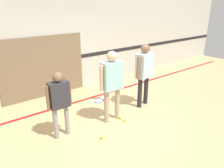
{
  "coord_description": "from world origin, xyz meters",
  "views": [
    {
      "loc": [
        -2.82,
        -3.63,
        2.65
      ],
      "look_at": [
        -0.0,
        0.01,
        0.92
      ],
      "focal_mm": 35.0,
      "sensor_mm": 36.0,
      "label": 1
    }
  ],
  "objects_px": {
    "tennis_ball_by_spare_racket": "(106,94)",
    "tennis_ball_stray_right": "(121,118)",
    "person_student_left": "(59,98)",
    "tennis_ball_near_instructor": "(124,120)",
    "racket_spare_on_floor": "(103,98)",
    "tennis_ball_stray_left": "(102,137)",
    "racket_second_spare": "(99,101)",
    "person_student_right": "(144,69)",
    "person_instructor": "(112,79)"
  },
  "relations": [
    {
      "from": "person_instructor",
      "to": "tennis_ball_near_instructor",
      "type": "height_order",
      "value": "person_instructor"
    },
    {
      "from": "tennis_ball_stray_left",
      "to": "tennis_ball_stray_right",
      "type": "xyz_separation_m",
      "value": [
        0.82,
        0.38,
        0.0
      ]
    },
    {
      "from": "tennis_ball_near_instructor",
      "to": "person_student_right",
      "type": "bearing_deg",
      "value": 20.98
    },
    {
      "from": "person_instructor",
      "to": "tennis_ball_stray_left",
      "type": "xyz_separation_m",
      "value": [
        -0.64,
        -0.48,
        -1.0
      ]
    },
    {
      "from": "tennis_ball_stray_left",
      "to": "person_student_right",
      "type": "bearing_deg",
      "value": 18.9
    },
    {
      "from": "person_student_right",
      "to": "racket_spare_on_floor",
      "type": "distance_m",
      "value": 1.57
    },
    {
      "from": "person_student_right",
      "to": "tennis_ball_by_spare_racket",
      "type": "bearing_deg",
      "value": -84.77
    },
    {
      "from": "tennis_ball_by_spare_racket",
      "to": "person_instructor",
      "type": "bearing_deg",
      "value": -120.63
    },
    {
      "from": "tennis_ball_by_spare_racket",
      "to": "person_student_left",
      "type": "bearing_deg",
      "value": -149.17
    },
    {
      "from": "person_student_left",
      "to": "tennis_ball_near_instructor",
      "type": "xyz_separation_m",
      "value": [
        1.42,
        -0.36,
        -0.83
      ]
    },
    {
      "from": "racket_spare_on_floor",
      "to": "tennis_ball_near_instructor",
      "type": "bearing_deg",
      "value": 107.44
    },
    {
      "from": "person_student_left",
      "to": "person_student_right",
      "type": "xyz_separation_m",
      "value": [
        2.38,
        0.02,
        0.17
      ]
    },
    {
      "from": "tennis_ball_stray_right",
      "to": "racket_second_spare",
      "type": "bearing_deg",
      "value": 81.54
    },
    {
      "from": "tennis_ball_near_instructor",
      "to": "tennis_ball_stray_right",
      "type": "bearing_deg",
      "value": 92.55
    },
    {
      "from": "racket_second_spare",
      "to": "tennis_ball_stray_left",
      "type": "xyz_separation_m",
      "value": [
        -1.0,
        -1.54,
        0.02
      ]
    },
    {
      "from": "person_student_right",
      "to": "person_student_left",
      "type": "bearing_deg",
      "value": -11.99
    },
    {
      "from": "racket_spare_on_floor",
      "to": "tennis_ball_by_spare_racket",
      "type": "xyz_separation_m",
      "value": [
        0.21,
        0.16,
        0.02
      ]
    },
    {
      "from": "person_instructor",
      "to": "person_student_right",
      "type": "distance_m",
      "value": 1.16
    },
    {
      "from": "person_student_left",
      "to": "racket_second_spare",
      "type": "bearing_deg",
      "value": 29.82
    },
    {
      "from": "tennis_ball_stray_left",
      "to": "tennis_ball_stray_right",
      "type": "distance_m",
      "value": 0.91
    },
    {
      "from": "racket_spare_on_floor",
      "to": "tennis_ball_stray_right",
      "type": "height_order",
      "value": "tennis_ball_stray_right"
    },
    {
      "from": "person_instructor",
      "to": "person_student_right",
      "type": "relative_size",
      "value": 0.99
    },
    {
      "from": "person_instructor",
      "to": "racket_second_spare",
      "type": "xyz_separation_m",
      "value": [
        0.35,
        1.05,
        -1.02
      ]
    },
    {
      "from": "tennis_ball_near_instructor",
      "to": "tennis_ball_by_spare_racket",
      "type": "distance_m",
      "value": 1.66
    },
    {
      "from": "tennis_ball_near_instructor",
      "to": "tennis_ball_stray_left",
      "type": "distance_m",
      "value": 0.87
    },
    {
      "from": "tennis_ball_stray_right",
      "to": "racket_spare_on_floor",
      "type": "bearing_deg",
      "value": 72.79
    },
    {
      "from": "racket_second_spare",
      "to": "person_instructor",
      "type": "bearing_deg",
      "value": -86.58
    },
    {
      "from": "person_student_left",
      "to": "tennis_ball_near_instructor",
      "type": "height_order",
      "value": "person_student_left"
    },
    {
      "from": "racket_second_spare",
      "to": "tennis_ball_stray_right",
      "type": "relative_size",
      "value": 7.34
    },
    {
      "from": "person_student_right",
      "to": "tennis_ball_near_instructor",
      "type": "height_order",
      "value": "person_student_right"
    },
    {
      "from": "tennis_ball_by_spare_racket",
      "to": "tennis_ball_stray_right",
      "type": "distance_m",
      "value": 1.54
    },
    {
      "from": "person_instructor",
      "to": "racket_second_spare",
      "type": "distance_m",
      "value": 1.51
    },
    {
      "from": "person_instructor",
      "to": "person_student_right",
      "type": "xyz_separation_m",
      "value": [
        1.16,
        0.13,
        0.01
      ]
    },
    {
      "from": "racket_second_spare",
      "to": "tennis_ball_stray_left",
      "type": "bearing_deg",
      "value": -101.02
    },
    {
      "from": "racket_second_spare",
      "to": "tennis_ball_stray_left",
      "type": "relative_size",
      "value": 7.34
    },
    {
      "from": "tennis_ball_near_instructor",
      "to": "tennis_ball_stray_right",
      "type": "height_order",
      "value": "same"
    },
    {
      "from": "tennis_ball_stray_right",
      "to": "person_student_right",
      "type": "bearing_deg",
      "value": 13.69
    },
    {
      "from": "racket_second_spare",
      "to": "racket_spare_on_floor",
      "type": "bearing_deg",
      "value": 47.95
    },
    {
      "from": "person_student_left",
      "to": "racket_spare_on_floor",
      "type": "bearing_deg",
      "value": 29.29
    },
    {
      "from": "person_instructor",
      "to": "person_student_left",
      "type": "xyz_separation_m",
      "value": [
        -1.23,
        0.12,
        -0.16
      ]
    },
    {
      "from": "racket_second_spare",
      "to": "tennis_ball_near_instructor",
      "type": "distance_m",
      "value": 1.3
    },
    {
      "from": "person_student_left",
      "to": "racket_second_spare",
      "type": "height_order",
      "value": "person_student_left"
    },
    {
      "from": "person_student_left",
      "to": "tennis_ball_stray_right",
      "type": "bearing_deg",
      "value": -9.68
    },
    {
      "from": "person_instructor",
      "to": "person_student_right",
      "type": "height_order",
      "value": "person_student_right"
    },
    {
      "from": "person_student_right",
      "to": "tennis_ball_stray_left",
      "type": "bearing_deg",
      "value": 6.54
    },
    {
      "from": "racket_spare_on_floor",
      "to": "tennis_ball_stray_left",
      "type": "bearing_deg",
      "value": 86.34
    },
    {
      "from": "person_instructor",
      "to": "tennis_ball_by_spare_racket",
      "type": "relative_size",
      "value": 25.27
    },
    {
      "from": "tennis_ball_near_instructor",
      "to": "tennis_ball_stray_right",
      "type": "relative_size",
      "value": 1.0
    },
    {
      "from": "racket_second_spare",
      "to": "person_student_left",
      "type": "bearing_deg",
      "value": -127.47
    },
    {
      "from": "tennis_ball_stray_right",
      "to": "tennis_ball_near_instructor",
      "type": "bearing_deg",
      "value": -87.45
    }
  ]
}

